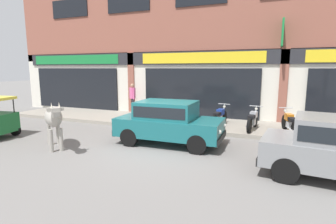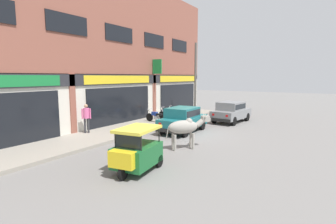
{
  "view_description": "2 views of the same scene",
  "coord_description": "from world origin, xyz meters",
  "px_view_note": "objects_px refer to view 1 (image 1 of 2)",
  "views": [
    {
      "loc": [
        3.51,
        -7.49,
        2.56
      ],
      "look_at": [
        0.03,
        1.0,
        1.02
      ],
      "focal_mm": 28.0,
      "sensor_mm": 36.0,
      "label": 1
    },
    {
      "loc": [
        -13.03,
        -6.83,
        3.25
      ],
      "look_at": [
        -0.64,
        1.0,
        1.26
      ],
      "focal_mm": 28.0,
      "sensor_mm": 36.0,
      "label": 2
    }
  ],
  "objects_px": {
    "cow": "(54,118)",
    "motorcycle_0": "(219,117)",
    "car_0": "(168,120)",
    "motorcycle_2": "(290,123)",
    "pedestrian": "(133,95)",
    "motorcycle_1": "(253,120)"
  },
  "relations": [
    {
      "from": "cow",
      "to": "car_0",
      "type": "distance_m",
      "value": 3.67
    },
    {
      "from": "car_0",
      "to": "motorcycle_1",
      "type": "xyz_separation_m",
      "value": [
        2.53,
        2.59,
        -0.27
      ]
    },
    {
      "from": "cow",
      "to": "motorcycle_0",
      "type": "relative_size",
      "value": 0.98
    },
    {
      "from": "car_0",
      "to": "motorcycle_1",
      "type": "relative_size",
      "value": 2.02
    },
    {
      "from": "motorcycle_2",
      "to": "pedestrian",
      "type": "relative_size",
      "value": 1.11
    },
    {
      "from": "motorcycle_2",
      "to": "car_0",
      "type": "bearing_deg",
      "value": -146.23
    },
    {
      "from": "car_0",
      "to": "motorcycle_2",
      "type": "xyz_separation_m",
      "value": [
        3.85,
        2.58,
        -0.27
      ]
    },
    {
      "from": "motorcycle_0",
      "to": "motorcycle_2",
      "type": "distance_m",
      "value": 2.68
    },
    {
      "from": "motorcycle_0",
      "to": "pedestrian",
      "type": "xyz_separation_m",
      "value": [
        -4.86,
        1.27,
        0.6
      ]
    },
    {
      "from": "cow",
      "to": "motorcycle_2",
      "type": "distance_m",
      "value": 8.31
    },
    {
      "from": "cow",
      "to": "pedestrian",
      "type": "distance_m",
      "value": 5.91
    },
    {
      "from": "cow",
      "to": "pedestrian",
      "type": "xyz_separation_m",
      "value": [
        -0.53,
        5.88,
        0.14
      ]
    },
    {
      "from": "car_0",
      "to": "motorcycle_0",
      "type": "bearing_deg",
      "value": 66.67
    },
    {
      "from": "pedestrian",
      "to": "motorcycle_2",
      "type": "bearing_deg",
      "value": -10.79
    },
    {
      "from": "car_0",
      "to": "motorcycle_0",
      "type": "height_order",
      "value": "car_0"
    },
    {
      "from": "cow",
      "to": "motorcycle_0",
      "type": "bearing_deg",
      "value": 46.77
    },
    {
      "from": "cow",
      "to": "car_0",
      "type": "height_order",
      "value": "cow"
    },
    {
      "from": "motorcycle_2",
      "to": "cow",
      "type": "bearing_deg",
      "value": -147.58
    },
    {
      "from": "car_0",
      "to": "pedestrian",
      "type": "xyz_separation_m",
      "value": [
        -3.68,
        4.01,
        0.33
      ]
    },
    {
      "from": "motorcycle_0",
      "to": "motorcycle_2",
      "type": "xyz_separation_m",
      "value": [
        2.67,
        -0.16,
        0.0
      ]
    },
    {
      "from": "car_0",
      "to": "motorcycle_0",
      "type": "distance_m",
      "value": 2.99
    },
    {
      "from": "car_0",
      "to": "motorcycle_2",
      "type": "height_order",
      "value": "car_0"
    }
  ]
}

